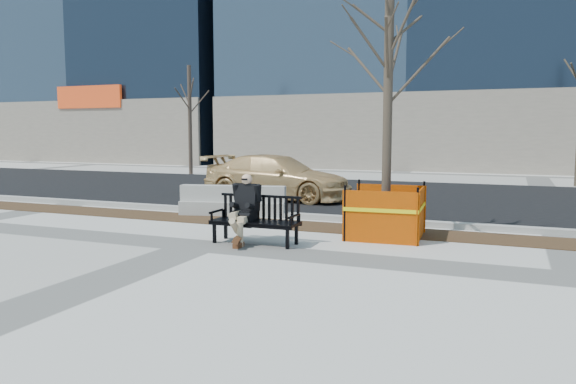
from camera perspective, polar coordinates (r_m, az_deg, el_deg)
name	(u,v)px	position (r m, az deg, el deg)	size (l,w,h in m)	color
ground	(199,245)	(10.04, -9.18, -5.47)	(120.00, 120.00, 0.00)	beige
mulch_strip	(260,223)	(12.29, -2.88, -3.21)	(40.00, 1.20, 0.02)	#47301C
asphalt_street	(341,194)	(18.05, 5.45, -0.18)	(60.00, 10.40, 0.01)	black
curb	(277,215)	(13.14, -1.13, -2.34)	(60.00, 0.25, 0.12)	#9E9B93
bench	(255,244)	(10.09, -3.40, -5.34)	(1.65, 0.59, 0.88)	black
seated_man	(245,242)	(10.23, -4.44, -5.19)	(0.54, 0.90, 1.26)	black
tree_fence	(385,237)	(10.84, 9.99, -4.61)	(2.09, 2.09, 5.23)	#E74800
sedan	(278,199)	(16.60, -1.08, -0.74)	(1.86, 4.57, 1.33)	tan
jersey_barrier_left	(233,215)	(13.46, -5.70, -2.42)	(2.57, 0.51, 0.74)	#A9A69F
far_tree_left	(191,174)	(26.71, -9.98, 1.84)	(2.04, 2.04, 5.50)	#4C3C30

